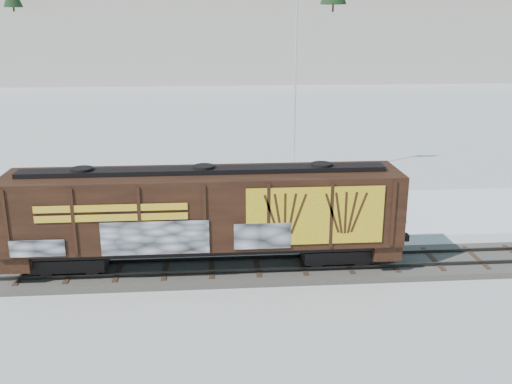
{
  "coord_description": "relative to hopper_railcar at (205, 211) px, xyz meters",
  "views": [
    {
      "loc": [
        -1.89,
        -23.06,
        10.6
      ],
      "look_at": [
        0.2,
        3.0,
        2.73
      ],
      "focal_mm": 40.0,
      "sensor_mm": 36.0,
      "label": 1
    }
  ],
  "objects": [
    {
      "name": "rail_track",
      "position": [
        2.22,
        0.01,
        -2.68
      ],
      "size": [
        50.0,
        3.4,
        0.43
      ],
      "color": "#59544C",
      "rests_on": "ground"
    },
    {
      "name": "car_dark",
      "position": [
        7.35,
        6.85,
        -2.09
      ],
      "size": [
        5.13,
        2.77,
        1.41
      ],
      "primitive_type": "imported",
      "rotation": [
        0.0,
        0.0,
        1.4
      ],
      "color": "black",
      "rests_on": "parking_strip"
    },
    {
      "name": "parking_strip",
      "position": [
        2.22,
        7.51,
        -2.81
      ],
      "size": [
        40.0,
        8.0,
        0.03
      ],
      "primitive_type": "cube",
      "color": "white",
      "rests_on": "ground"
    },
    {
      "name": "hopper_railcar",
      "position": [
        0.0,
        0.0,
        0.0
      ],
      "size": [
        16.55,
        3.06,
        4.3
      ],
      "color": "black",
      "rests_on": "rail_track"
    },
    {
      "name": "car_silver",
      "position": [
        -0.17,
        7.17,
        -1.95
      ],
      "size": [
        5.34,
        3.22,
        1.7
      ],
      "primitive_type": "imported",
      "rotation": [
        0.0,
        0.0,
        1.83
      ],
      "color": "#B1B3B8",
      "rests_on": "parking_strip"
    },
    {
      "name": "car_white",
      "position": [
        8.07,
        6.2,
        -2.01
      ],
      "size": [
        4.96,
        2.34,
        1.57
      ],
      "primitive_type": "imported",
      "rotation": [
        0.0,
        0.0,
        1.42
      ],
      "color": "silver",
      "rests_on": "parking_strip"
    },
    {
      "name": "ground",
      "position": [
        2.22,
        0.01,
        -2.83
      ],
      "size": [
        500.0,
        500.0,
        0.0
      ],
      "primitive_type": "plane",
      "color": "white",
      "rests_on": "ground"
    },
    {
      "name": "hillside",
      "position": [
        2.16,
        139.8,
        11.55
      ],
      "size": [
        360.0,
        110.0,
        93.0
      ],
      "color": "white",
      "rests_on": "ground"
    },
    {
      "name": "flagpole",
      "position": [
        6.11,
        14.91,
        2.15
      ],
      "size": [
        2.3,
        0.9,
        13.15
      ],
      "color": "silver",
      "rests_on": "ground"
    }
  ]
}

